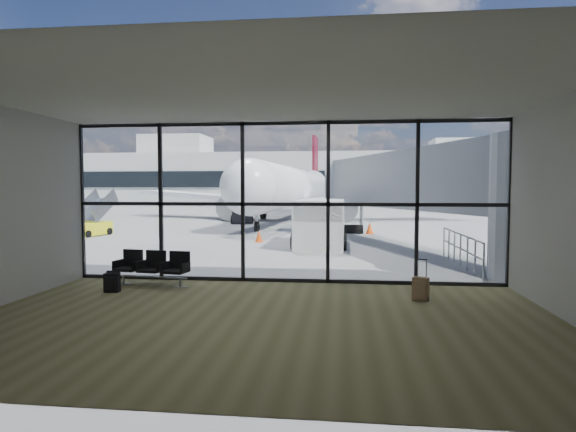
% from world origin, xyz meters
% --- Properties ---
extents(ground, '(220.00, 220.00, 0.00)m').
position_xyz_m(ground, '(0.00, 40.00, 0.00)').
color(ground, slate).
rests_on(ground, ground).
extents(lounge_shell, '(12.02, 8.01, 4.51)m').
position_xyz_m(lounge_shell, '(0.00, -4.80, 2.65)').
color(lounge_shell, brown).
rests_on(lounge_shell, ground).
extents(glass_curtain_wall, '(12.10, 0.12, 4.50)m').
position_xyz_m(glass_curtain_wall, '(0.00, 0.00, 2.25)').
color(glass_curtain_wall, white).
rests_on(glass_curtain_wall, ground).
extents(jet_bridge, '(8.00, 16.50, 4.33)m').
position_xyz_m(jet_bridge, '(4.90, 7.07, 2.76)').
color(jet_bridge, '#949699').
rests_on(jet_bridge, ground).
extents(apron_railing, '(0.06, 5.46, 1.11)m').
position_xyz_m(apron_railing, '(5.60, 3.50, 0.72)').
color(apron_railing, gray).
rests_on(apron_railing, ground).
extents(far_terminal, '(80.00, 12.20, 11.00)m').
position_xyz_m(far_terminal, '(-0.59, 61.97, 4.21)').
color(far_terminal, '#ABABA6').
rests_on(far_terminal, ground).
extents(tree_0, '(4.95, 4.95, 7.12)m').
position_xyz_m(tree_0, '(-45.00, 72.00, 4.63)').
color(tree_0, '#382619').
rests_on(tree_0, ground).
extents(tree_1, '(5.61, 5.61, 8.07)m').
position_xyz_m(tree_1, '(-39.00, 72.00, 5.25)').
color(tree_1, '#382619').
rests_on(tree_1, ground).
extents(tree_2, '(6.27, 6.27, 9.03)m').
position_xyz_m(tree_2, '(-33.00, 72.00, 5.88)').
color(tree_2, '#382619').
rests_on(tree_2, ground).
extents(tree_3, '(4.95, 4.95, 7.12)m').
position_xyz_m(tree_3, '(-27.00, 72.00, 4.63)').
color(tree_3, '#382619').
rests_on(tree_3, ground).
extents(tree_4, '(5.61, 5.61, 8.07)m').
position_xyz_m(tree_4, '(-21.00, 72.00, 5.25)').
color(tree_4, '#382619').
rests_on(tree_4, ground).
extents(tree_5, '(6.27, 6.27, 9.03)m').
position_xyz_m(tree_5, '(-15.00, 72.00, 5.88)').
color(tree_5, '#382619').
rests_on(tree_5, ground).
extents(seating_row, '(2.10, 0.87, 0.93)m').
position_xyz_m(seating_row, '(-3.54, -0.77, 0.52)').
color(seating_row, gray).
rests_on(seating_row, ground).
extents(backpack, '(0.38, 0.35, 0.54)m').
position_xyz_m(backpack, '(-4.21, -1.83, 0.26)').
color(backpack, black).
rests_on(backpack, ground).
extents(suitcase, '(0.42, 0.36, 0.98)m').
position_xyz_m(suitcase, '(3.43, -1.90, 0.30)').
color(suitcase, brown).
rests_on(suitcase, ground).
extents(airliner, '(29.18, 33.85, 8.72)m').
position_xyz_m(airliner, '(-2.66, 28.55, 2.66)').
color(airliner, white).
rests_on(airliner, ground).
extents(service_van, '(2.42, 4.89, 2.12)m').
position_xyz_m(service_van, '(0.61, 8.58, 1.09)').
color(service_van, silver).
rests_on(service_van, ground).
extents(belt_loader, '(2.28, 4.37, 1.92)m').
position_xyz_m(belt_loader, '(-6.14, 23.15, 0.64)').
color(belt_loader, black).
rests_on(belt_loader, ground).
extents(mobile_stairs, '(1.96, 3.14, 2.07)m').
position_xyz_m(mobile_stairs, '(-12.51, 12.10, 0.50)').
color(mobile_stairs, yellow).
rests_on(mobile_stairs, ground).
extents(traffic_cone_a, '(0.40, 0.40, 0.57)m').
position_xyz_m(traffic_cone_a, '(-2.48, 9.93, 0.27)').
color(traffic_cone_a, '#DA440B').
rests_on(traffic_cone_a, ground).
extents(traffic_cone_b, '(0.47, 0.47, 0.68)m').
position_xyz_m(traffic_cone_b, '(3.18, 14.92, 0.32)').
color(traffic_cone_b, '#FF500D').
rests_on(traffic_cone_b, ground).
extents(traffic_cone_c, '(0.45, 0.45, 0.65)m').
position_xyz_m(traffic_cone_c, '(0.48, 15.85, 0.31)').
color(traffic_cone_c, '#EC4E0C').
rests_on(traffic_cone_c, ground).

